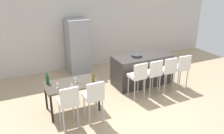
% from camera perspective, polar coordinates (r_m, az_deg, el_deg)
% --- Properties ---
extents(ground_plane, '(10.00, 10.00, 0.00)m').
position_cam_1_polar(ground_plane, '(6.71, 5.79, -7.43)').
color(ground_plane, tan).
extents(back_wall, '(10.00, 0.12, 2.90)m').
position_cam_1_polar(back_wall, '(8.78, -4.23, 9.71)').
color(back_wall, beige).
rests_on(back_wall, ground_plane).
extents(kitchen_island, '(1.80, 0.81, 0.92)m').
position_cam_1_polar(kitchen_island, '(7.42, 7.18, -0.63)').
color(kitchen_island, '#383330').
rests_on(kitchen_island, ground_plane).
extents(bar_chair_left, '(0.41, 0.41, 1.05)m').
position_cam_1_polar(bar_chair_left, '(6.40, 6.25, -1.95)').
color(bar_chair_left, white).
rests_on(bar_chair_left, ground_plane).
extents(bar_chair_middle, '(0.41, 0.41, 1.05)m').
position_cam_1_polar(bar_chair_middle, '(6.66, 9.88, -1.21)').
color(bar_chair_middle, white).
rests_on(bar_chair_middle, ground_plane).
extents(bar_chair_right, '(0.40, 0.40, 1.05)m').
position_cam_1_polar(bar_chair_right, '(6.94, 13.21, -0.51)').
color(bar_chair_right, white).
rests_on(bar_chair_right, ground_plane).
extents(bar_chair_far, '(0.43, 0.43, 1.05)m').
position_cam_1_polar(bar_chair_far, '(7.25, 16.30, 0.13)').
color(bar_chair_far, white).
rests_on(bar_chair_far, ground_plane).
extents(dining_table, '(1.29, 0.77, 0.74)m').
position_cam_1_polar(dining_table, '(5.93, -9.61, -4.50)').
color(dining_table, '#4C4238').
rests_on(dining_table, ground_plane).
extents(dining_chair_near, '(0.41, 0.41, 1.05)m').
position_cam_1_polar(dining_chair_near, '(5.20, -10.33, -8.00)').
color(dining_chair_near, white).
rests_on(dining_chair_near, ground_plane).
extents(dining_chair_far, '(0.41, 0.41, 1.05)m').
position_cam_1_polar(dining_chair_far, '(5.36, -4.33, -6.78)').
color(dining_chair_far, white).
rests_on(dining_chair_far, ground_plane).
extents(wine_bottle_left, '(0.07, 0.07, 0.32)m').
position_cam_1_polar(wine_bottle_left, '(5.82, -4.48, -2.47)').
color(wine_bottle_left, brown).
rests_on(wine_bottle_left, dining_table).
extents(wine_bottle_middle, '(0.08, 0.08, 0.29)m').
position_cam_1_polar(wine_bottle_middle, '(5.94, -15.15, -2.83)').
color(wine_bottle_middle, '#194723').
rests_on(wine_bottle_middle, dining_table).
extents(wine_glass_right, '(0.07, 0.07, 0.17)m').
position_cam_1_polar(wine_glass_right, '(5.55, -9.60, -4.05)').
color(wine_glass_right, silver).
rests_on(wine_glass_right, dining_table).
extents(wine_glass_far, '(0.07, 0.07, 0.17)m').
position_cam_1_polar(wine_glass_far, '(5.89, -8.68, -2.48)').
color(wine_glass_far, silver).
rests_on(wine_glass_far, dining_table).
extents(wine_glass_near, '(0.07, 0.07, 0.17)m').
position_cam_1_polar(wine_glass_near, '(5.67, -12.93, -3.78)').
color(wine_glass_near, silver).
rests_on(wine_glass_near, dining_table).
extents(refrigerator, '(0.72, 0.68, 1.84)m').
position_cam_1_polar(refrigerator, '(8.25, -8.12, 4.99)').
color(refrigerator, '#939699').
rests_on(refrigerator, ground_plane).
extents(fruit_bowl, '(0.30, 0.30, 0.07)m').
position_cam_1_polar(fruit_bowl, '(7.11, 5.86, 2.70)').
color(fruit_bowl, '#333338').
rests_on(fruit_bowl, kitchen_island).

